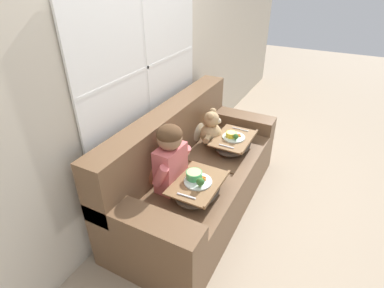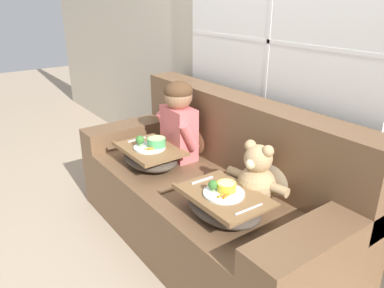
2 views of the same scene
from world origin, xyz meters
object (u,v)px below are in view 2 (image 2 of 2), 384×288
Objects in this scene: lap_tray_child at (150,156)px; lap_tray_teddy at (223,204)px; throw_pillow_behind_child at (199,131)px; throw_pillow_behind_teddy at (278,168)px; couch at (211,195)px; child_figure at (179,117)px; teddy_bear at (256,178)px.

lap_tray_teddy is at bearing -0.09° from lap_tray_child.
throw_pillow_behind_teddy is (0.76, 0.00, 0.00)m from throw_pillow_behind_child.
throw_pillow_behind_child is at bearing 151.80° from lap_tray_teddy.
lap_tray_child is (-0.38, -0.22, 0.20)m from couch.
child_figure is at bearing 178.30° from couch.
throw_pillow_behind_teddy is (0.38, 0.18, 0.29)m from couch.
lap_tray_child is at bearing -89.92° from child_figure.
couch is 5.07× the size of teddy_bear.
couch reaches higher than throw_pillow_behind_teddy.
child_figure is 1.16× the size of lap_tray_teddy.
lap_tray_child is at bearing -163.18° from teddy_bear.
teddy_bear is 0.25m from lap_tray_teddy.
throw_pillow_behind_teddy reaches higher than lap_tray_child.
teddy_bear is (0.76, -0.00, -0.15)m from child_figure.
throw_pillow_behind_child is 1.02× the size of throw_pillow_behind_teddy.
throw_pillow_behind_child is 0.87m from lap_tray_teddy.
teddy_bear is at bearing 1.11° from couch.
child_figure reaches higher than couch.
throw_pillow_behind_teddy is at bearing 12.77° from child_figure.
teddy_bear is at bearing -0.29° from child_figure.
teddy_bear is at bearing 16.82° from lap_tray_child.
child_figure is 0.77m from teddy_bear.
throw_pillow_behind_teddy reaches higher than lap_tray_teddy.
couch is at bearing -1.70° from child_figure.
child_figure is 0.83m from lap_tray_teddy.
throw_pillow_behind_child is 0.73× the size of lap_tray_teddy.
throw_pillow_behind_teddy is at bearing 0.00° from throw_pillow_behind_child.
teddy_bear reaches higher than throw_pillow_behind_child.
lap_tray_child is at bearing -89.96° from throw_pillow_behind_child.
couch is 5.69× the size of throw_pillow_behind_child.
teddy_bear is 0.82× the size of lap_tray_teddy.
child_figure is at bearing 90.08° from lap_tray_child.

